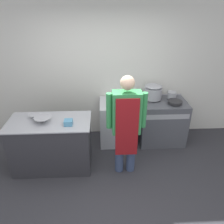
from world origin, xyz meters
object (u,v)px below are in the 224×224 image
object	(u,v)px
fridge_unit	(117,122)
mixing_bowl	(43,120)
stove	(161,121)
stock_pot	(153,92)
saute_pan	(175,102)
person_cook	(126,122)
plastic_tub	(68,122)
sauce_pot	(172,95)

from	to	relation	value
fridge_unit	mixing_bowl	size ratio (longest dim) A/B	3.22
fridge_unit	stove	bearing A→B (deg)	-1.88
mixing_bowl	stock_pot	world-z (taller)	stock_pot
saute_pan	mixing_bowl	bearing A→B (deg)	-165.37
fridge_unit	mixing_bowl	distance (m)	1.51
fridge_unit	person_cook	size ratio (longest dim) A/B	0.51
plastic_tub	sauce_pot	bearing A→B (deg)	26.09
plastic_tub	stock_pot	xyz separation A→B (m)	(1.50, 0.92, 0.11)
fridge_unit	saute_pan	world-z (taller)	saute_pan
sauce_pot	plastic_tub	bearing A→B (deg)	-153.91
person_cook	saute_pan	size ratio (longest dim) A/B	6.29
stove	plastic_tub	size ratio (longest dim) A/B	6.95
mixing_bowl	sauce_pot	bearing A→B (deg)	19.86
stock_pot	sauce_pot	world-z (taller)	stock_pot
mixing_bowl	saute_pan	bearing A→B (deg)	14.63
fridge_unit	person_cook	distance (m)	1.04
person_cook	plastic_tub	size ratio (longest dim) A/B	13.09
plastic_tub	saute_pan	xyz separation A→B (m)	(1.88, 0.69, -0.01)
person_cook	plastic_tub	distance (m)	0.89
fridge_unit	plastic_tub	xyz separation A→B (m)	(-0.81, -0.83, 0.50)
person_cook	stock_pot	bearing A→B (deg)	57.82
stove	mixing_bowl	size ratio (longest dim) A/B	3.36
stove	sauce_pot	world-z (taller)	sauce_pot
person_cook	mixing_bowl	bearing A→B (deg)	172.94
mixing_bowl	plastic_tub	bearing A→B (deg)	-12.76
stock_pot	sauce_pot	xyz separation A→B (m)	(0.37, 0.00, -0.08)
person_cook	saute_pan	world-z (taller)	person_cook
fridge_unit	sauce_pot	xyz separation A→B (m)	(1.07, 0.09, 0.52)
plastic_tub	saute_pan	size ratio (longest dim) A/B	0.48
fridge_unit	stock_pot	xyz separation A→B (m)	(0.69, 0.09, 0.60)
stove	person_cook	bearing A→B (deg)	-133.23
stove	plastic_tub	world-z (taller)	plastic_tub
stove	mixing_bowl	bearing A→B (deg)	-161.40
person_cook	mixing_bowl	world-z (taller)	person_cook
stove	saute_pan	world-z (taller)	saute_pan
stock_pot	sauce_pot	bearing A→B (deg)	0.00
fridge_unit	plastic_tub	size ratio (longest dim) A/B	6.67
plastic_tub	stock_pot	distance (m)	1.77
stove	mixing_bowl	distance (m)	2.28
stove	fridge_unit	size ratio (longest dim) A/B	1.04
stock_pot	saute_pan	bearing A→B (deg)	-31.52
fridge_unit	stock_pot	bearing A→B (deg)	7.10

